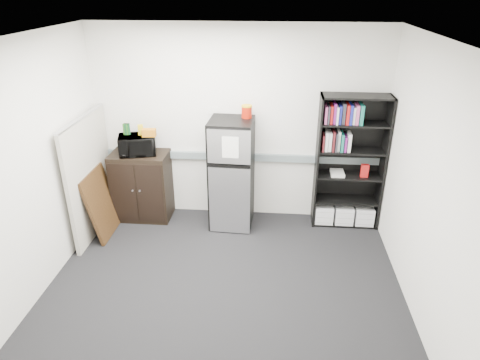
{
  "coord_description": "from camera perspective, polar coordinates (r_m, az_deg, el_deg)",
  "views": [
    {
      "loc": [
        0.52,
        -3.86,
        3.16
      ],
      "look_at": [
        0.1,
        0.9,
        0.92
      ],
      "focal_mm": 32.0,
      "sensor_mm": 36.0,
      "label": 1
    }
  ],
  "objects": [
    {
      "name": "ceiling",
      "position": [
        3.92,
        -2.79,
        18.34
      ],
      "size": [
        4.0,
        3.5,
        0.02
      ],
      "primitive_type": "cube",
      "color": "white",
      "rests_on": "wall_back"
    },
    {
      "name": "cabinet",
      "position": [
        6.27,
        -12.93,
        -0.74
      ],
      "size": [
        0.79,
        0.52,
        0.99
      ],
      "color": "black",
      "rests_on": "floor"
    },
    {
      "name": "snack_bag",
      "position": [
        5.89,
        -12.03,
        6.19
      ],
      "size": [
        0.19,
        0.12,
        0.1
      ],
      "primitive_type": "cube",
      "rotation": [
        0.0,
        0.0,
        0.1
      ],
      "color": "#B96A12",
      "rests_on": "microwave"
    },
    {
      "name": "electrical_raceway",
      "position": [
        6.04,
        -0.31,
        3.12
      ],
      "size": [
        3.92,
        0.05,
        0.1
      ],
      "primitive_type": "cube",
      "color": "slate",
      "rests_on": "wall_back"
    },
    {
      "name": "coffee_can",
      "position": [
        5.64,
        0.9,
        9.23
      ],
      "size": [
        0.14,
        0.14,
        0.19
      ],
      "color": "#A41807",
      "rests_on": "refrigerator"
    },
    {
      "name": "cubicle_partition",
      "position": [
        5.98,
        -19.35,
        0.47
      ],
      "size": [
        0.06,
        1.3,
        1.62
      ],
      "color": "#A8A395",
      "rests_on": "floor"
    },
    {
      "name": "wall_note",
      "position": [
        5.89,
        -3.73,
        9.19
      ],
      "size": [
        0.14,
        0.0,
        0.1
      ],
      "primitive_type": "cube",
      "color": "white",
      "rests_on": "wall_back"
    },
    {
      "name": "wall_left",
      "position": [
        4.95,
        -26.05,
        0.98
      ],
      "size": [
        0.02,
        3.5,
        2.7
      ],
      "primitive_type": "cube",
      "color": "white",
      "rests_on": "floor"
    },
    {
      "name": "wall_right",
      "position": [
        4.51,
        23.67,
        -0.79
      ],
      "size": [
        0.02,
        3.5,
        2.7
      ],
      "primitive_type": "cube",
      "color": "white",
      "rests_on": "floor"
    },
    {
      "name": "wall_back",
      "position": [
        5.92,
        -0.29,
        7.28
      ],
      "size": [
        4.0,
        0.02,
        2.7
      ],
      "primitive_type": "cube",
      "color": "white",
      "rests_on": "floor"
    },
    {
      "name": "snack_box_c",
      "position": [
        5.97,
        -13.12,
        6.54
      ],
      "size": [
        0.08,
        0.07,
        0.14
      ],
      "primitive_type": "cube",
      "rotation": [
        0.0,
        0.0,
        0.3
      ],
      "color": "gold",
      "rests_on": "microwave"
    },
    {
      "name": "snack_box_b",
      "position": [
        6.02,
        -14.78,
        6.58
      ],
      "size": [
        0.08,
        0.07,
        0.15
      ],
      "primitive_type": "cube",
      "rotation": [
        0.0,
        0.0,
        0.33
      ],
      "color": "#0D3B1B",
      "rests_on": "microwave"
    },
    {
      "name": "snack_box_a",
      "position": [
        6.03,
        -14.94,
        6.58
      ],
      "size": [
        0.08,
        0.06,
        0.15
      ],
      "primitive_type": "cube",
      "rotation": [
        0.0,
        0.0,
        -0.21
      ],
      "color": "#245919",
      "rests_on": "microwave"
    },
    {
      "name": "floor",
      "position": [
        5.01,
        -2.13,
        -13.99
      ],
      "size": [
        4.0,
        4.0,
        0.0
      ],
      "primitive_type": "plane",
      "color": "black",
      "rests_on": "ground"
    },
    {
      "name": "framed_poster",
      "position": [
        6.02,
        -17.95,
        -2.91
      ],
      "size": [
        0.24,
        0.71,
        0.9
      ],
      "rotation": [
        0.0,
        -0.22,
        0.0
      ],
      "color": "black",
      "rests_on": "floor"
    },
    {
      "name": "bookshelf",
      "position": [
        5.96,
        14.37,
        2.11
      ],
      "size": [
        0.9,
        0.34,
        1.85
      ],
      "color": "black",
      "rests_on": "floor"
    },
    {
      "name": "microwave",
      "position": [
        6.02,
        -13.54,
        4.59
      ],
      "size": [
        0.56,
        0.45,
        0.27
      ],
      "primitive_type": "imported",
      "rotation": [
        0.0,
        0.0,
        0.27
      ],
      "color": "black",
      "rests_on": "cabinet"
    },
    {
      "name": "refrigerator",
      "position": [
        5.83,
        -1.14,
        0.79
      ],
      "size": [
        0.6,
        0.63,
        1.52
      ],
      "rotation": [
        0.0,
        0.0,
        -0.05
      ],
      "color": "black",
      "rests_on": "floor"
    }
  ]
}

